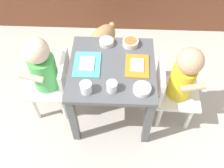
{
  "coord_description": "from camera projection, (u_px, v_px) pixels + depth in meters",
  "views": [
    {
      "loc": [
        0.04,
        -1.01,
        1.61
      ],
      "look_at": [
        0.0,
        0.0,
        0.31
      ],
      "focal_mm": 40.59,
      "sensor_mm": 36.0,
      "label": 1
    }
  ],
  "objects": [
    {
      "name": "ground_plane",
      "position": [
        112.0,
        109.0,
        1.89
      ],
      "size": [
        7.0,
        7.0,
        0.0
      ],
      "primitive_type": "plane",
      "color": "#B2ADA3"
    },
    {
      "name": "dining_table",
      "position": [
        112.0,
        77.0,
        1.59
      ],
      "size": [
        0.52,
        0.53,
        0.48
      ],
      "color": "#515459",
      "rests_on": "ground"
    },
    {
      "name": "seated_child_left",
      "position": [
        45.0,
        70.0,
        1.59
      ],
      "size": [
        0.28,
        0.28,
        0.66
      ],
      "color": "white",
      "rests_on": "ground"
    },
    {
      "name": "seated_child_right",
      "position": [
        181.0,
        79.0,
        1.54
      ],
      "size": [
        0.29,
        0.29,
        0.65
      ],
      "color": "white",
      "rests_on": "ground"
    },
    {
      "name": "dog",
      "position": [
        100.0,
        41.0,
        2.07
      ],
      "size": [
        0.3,
        0.4,
        0.31
      ],
      "color": "tan",
      "rests_on": "ground"
    },
    {
      "name": "food_tray_left",
      "position": [
        87.0,
        64.0,
        1.52
      ],
      "size": [
        0.16,
        0.21,
        0.02
      ],
      "color": "#4CC6BC",
      "rests_on": "dining_table"
    },
    {
      "name": "food_tray_right",
      "position": [
        137.0,
        66.0,
        1.52
      ],
      "size": [
        0.15,
        0.19,
        0.02
      ],
      "color": "orange",
      "rests_on": "dining_table"
    },
    {
      "name": "water_cup_left",
      "position": [
        86.0,
        88.0,
        1.38
      ],
      "size": [
        0.07,
        0.07,
        0.07
      ],
      "color": "white",
      "rests_on": "dining_table"
    },
    {
      "name": "water_cup_right",
      "position": [
        112.0,
        87.0,
        1.39
      ],
      "size": [
        0.06,
        0.06,
        0.06
      ],
      "color": "white",
      "rests_on": "dining_table"
    },
    {
      "name": "cereal_bowl_right_side",
      "position": [
        130.0,
        42.0,
        1.62
      ],
      "size": [
        0.1,
        0.1,
        0.04
      ],
      "color": "silver",
      "rests_on": "dining_table"
    },
    {
      "name": "veggie_bowl_near",
      "position": [
        106.0,
        42.0,
        1.63
      ],
      "size": [
        0.09,
        0.09,
        0.03
      ],
      "color": "silver",
      "rests_on": "dining_table"
    },
    {
      "name": "cereal_bowl_left_side",
      "position": [
        142.0,
        89.0,
        1.39
      ],
      "size": [
        0.1,
        0.1,
        0.03
      ],
      "color": "white",
      "rests_on": "dining_table"
    }
  ]
}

